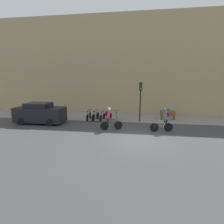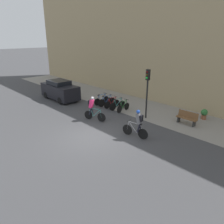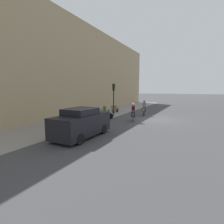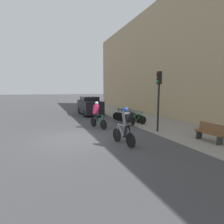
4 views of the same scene
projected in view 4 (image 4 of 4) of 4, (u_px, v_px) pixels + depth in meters
The scene contains 13 objects.
ground at pixel (75, 139), 9.11m from camera, with size 200.00×200.00×0.00m, color #3D3D3F.
kerb_strip at pixel (177, 128), 11.55m from camera, with size 44.00×4.50×0.01m, color gray.
building_facade at pixel (211, 46), 11.79m from camera, with size 44.00×0.60×10.97m, color tan.
cyclist_pink at pixel (97, 114), 11.66m from camera, with size 1.67×0.69×1.77m.
cyclist_grey at pixel (126, 125), 7.89m from camera, with size 1.73×0.56×1.77m.
parked_bike_0 at pixel (122, 115), 15.14m from camera, with size 0.46×1.71×0.96m.
parked_bike_1 at pixel (125, 116), 14.52m from camera, with size 0.47×1.73×0.98m.
parked_bike_2 at pixel (129, 117), 13.90m from camera, with size 0.46×1.58×0.94m.
parked_bike_3 at pixel (133, 118), 13.28m from camera, with size 0.46×1.66×0.97m.
parked_bike_4 at pixel (137, 120), 12.65m from camera, with size 0.46×1.60×0.94m.
traffic_light_pole at pixel (159, 90), 10.42m from camera, with size 0.26×0.30×3.62m.
bench at pixel (210, 132), 8.58m from camera, with size 1.46×0.44×0.89m.
parked_car at pixel (90, 106), 18.04m from camera, with size 4.30×1.84×1.85m.
Camera 4 is at (8.96, -1.43, 2.53)m, focal length 28.00 mm.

